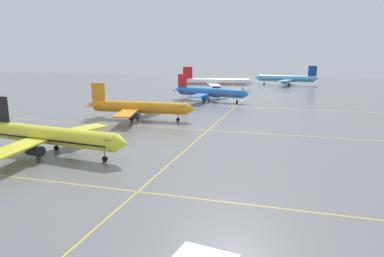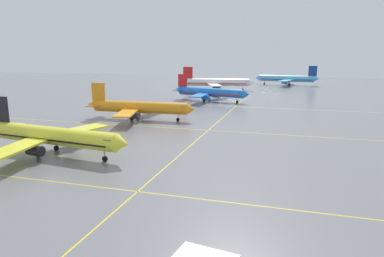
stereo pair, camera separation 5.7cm
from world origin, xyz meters
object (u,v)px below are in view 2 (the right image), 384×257
Objects in this scene: airliner_far_left_stand at (210,92)px; airliner_far_right_stand at (216,82)px; airliner_third_row at (139,107)px; airliner_distant_taxiway at (287,79)px; airliner_second_row at (51,136)px.

airliner_far_right_stand reaches higher than airliner_far_left_stand.
airliner_far_left_stand is (10.16, 44.47, 0.05)m from airliner_third_row.
airliner_far_left_stand is at bearing -81.05° from airliner_far_right_stand.
airliner_third_row is 1.00× the size of airliner_far_left_stand.
airliner_distant_taxiway is (34.44, 41.32, -0.09)m from airliner_far_right_stand.
airliner_third_row is (0.44, 37.07, -0.04)m from airliner_second_row.
airliner_second_row is 123.61m from airliner_far_right_stand.
airliner_far_right_stand is at bearing 87.65° from airliner_third_row.
airliner_second_row is at bearing -91.85° from airliner_far_right_stand.
airliner_third_row is at bearing -106.56° from airliner_distant_taxiway.
airliner_second_row is at bearing -103.12° from airliner_distant_taxiway.
airliner_far_left_stand is at bearing -108.47° from airliner_distant_taxiway.
airliner_distant_taxiway is (38.43, 164.86, 0.49)m from airliner_second_row.
airliner_distant_taxiway is at bearing 50.18° from airliner_far_right_stand.
airliner_second_row is 1.01× the size of airliner_far_left_stand.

